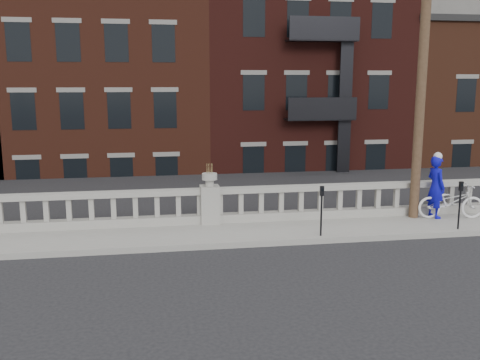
% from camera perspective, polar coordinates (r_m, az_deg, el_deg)
% --- Properties ---
extents(ground, '(120.00, 120.00, 0.00)m').
position_cam_1_polar(ground, '(12.05, -1.16, -10.14)').
color(ground, black).
rests_on(ground, ground).
extents(sidewalk, '(32.00, 2.20, 0.15)m').
position_cam_1_polar(sidewalk, '(14.85, -2.81, -5.80)').
color(sidewalk, gray).
rests_on(sidewalk, ground).
extents(balustrade, '(28.00, 0.34, 1.03)m').
position_cam_1_polar(balustrade, '(15.62, -3.23, -2.84)').
color(balustrade, gray).
rests_on(balustrade, sidewalk).
extents(planter_pedestal, '(0.55, 0.55, 1.76)m').
position_cam_1_polar(planter_pedestal, '(15.57, -3.24, -2.16)').
color(planter_pedestal, gray).
rests_on(planter_pedestal, sidewalk).
extents(lower_level, '(80.00, 44.00, 20.80)m').
position_cam_1_polar(lower_level, '(34.30, -5.77, 7.84)').
color(lower_level, '#605E59').
rests_on(lower_level, ground).
extents(utility_pole, '(1.60, 0.28, 10.00)m').
position_cam_1_polar(utility_pole, '(16.71, 19.01, 13.37)').
color(utility_pole, '#422D1E').
rests_on(utility_pole, sidewalk).
extents(parking_meter_c, '(0.10, 0.09, 1.36)m').
position_cam_1_polar(parking_meter_c, '(14.39, 8.69, -2.66)').
color(parking_meter_c, black).
rests_on(parking_meter_c, sidewalk).
extents(parking_meter_d, '(0.10, 0.09, 1.36)m').
position_cam_1_polar(parking_meter_d, '(16.07, 22.42, -1.96)').
color(parking_meter_d, black).
rests_on(parking_meter_d, sidewalk).
extents(bicycle, '(2.05, 0.99, 1.03)m').
position_cam_1_polar(bicycle, '(17.32, 21.58, -2.14)').
color(bicycle, white).
rests_on(bicycle, sidewalk).
extents(cyclist, '(0.56, 0.75, 1.89)m').
position_cam_1_polar(cyclist, '(17.18, 20.15, -0.69)').
color(cyclist, '#0C0BAB').
rests_on(cyclist, sidewalk).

